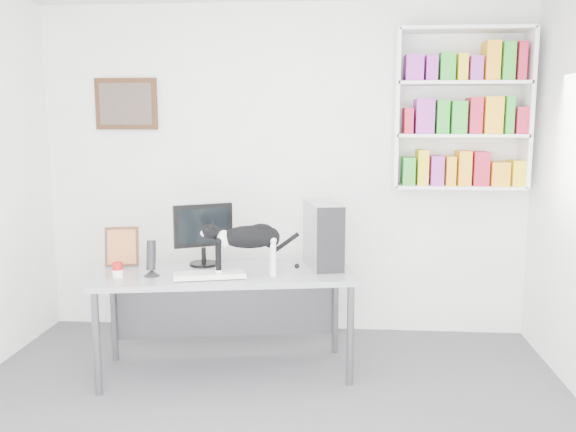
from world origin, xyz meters
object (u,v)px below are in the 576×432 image
(keyboard, at_px, (210,275))
(speaker, at_px, (151,258))
(pc_tower, at_px, (323,235))
(leaning_print, at_px, (122,246))
(desk, at_px, (226,322))
(cat, at_px, (248,250))
(bookshelf, at_px, (461,109))
(soup_can, at_px, (118,270))
(monitor, at_px, (203,234))

(keyboard, distance_m, speaker, 0.41)
(pc_tower, bearing_deg, leaning_print, 169.95)
(desk, relative_size, cat, 2.98)
(speaker, height_order, cat, cat)
(bookshelf, height_order, leaning_print, bookshelf)
(soup_can, bearing_deg, speaker, 14.20)
(bookshelf, relative_size, pc_tower, 2.67)
(pc_tower, distance_m, cat, 0.60)
(keyboard, bearing_deg, pc_tower, 13.12)
(monitor, height_order, keyboard, monitor)
(cat, bearing_deg, speaker, 170.99)
(desk, bearing_deg, monitor, 127.56)
(pc_tower, xyz_separation_m, leaning_print, (-1.44, -0.10, -0.09))
(monitor, height_order, cat, monitor)
(desk, xyz_separation_m, pc_tower, (0.67, 0.21, 0.60))
(leaning_print, bearing_deg, soup_can, -88.21)
(monitor, bearing_deg, leaning_print, 158.50)
(desk, distance_m, soup_can, 0.83)
(leaning_print, height_order, cat, cat)
(speaker, relative_size, soup_can, 2.50)
(leaning_print, xyz_separation_m, soup_can, (0.08, -0.32, -0.10))
(desk, relative_size, monitor, 3.84)
(keyboard, relative_size, soup_can, 4.65)
(pc_tower, xyz_separation_m, cat, (-0.50, -0.32, -0.05))
(bookshelf, height_order, pc_tower, bookshelf)
(monitor, bearing_deg, pc_tower, -25.37)
(keyboard, xyz_separation_m, cat, (0.25, 0.06, 0.16))
(speaker, bearing_deg, desk, 21.93)
(bookshelf, height_order, cat, bookshelf)
(keyboard, distance_m, leaning_print, 0.76)
(pc_tower, xyz_separation_m, soup_can, (-1.36, -0.42, -0.18))
(monitor, xyz_separation_m, leaning_print, (-0.58, -0.06, -0.08))
(bookshelf, distance_m, monitor, 2.20)
(cat, bearing_deg, leaning_print, 153.72)
(pc_tower, relative_size, speaker, 1.83)
(desk, distance_m, keyboard, 0.43)
(desk, xyz_separation_m, cat, (0.18, -0.12, 0.55))
(leaning_print, bearing_deg, desk, -20.66)
(speaker, bearing_deg, leaning_print, 141.00)
(pc_tower, bearing_deg, desk, -176.75)
(monitor, distance_m, pc_tower, 0.86)
(desk, relative_size, soup_can, 17.26)
(monitor, height_order, speaker, monitor)
(keyboard, height_order, speaker, speaker)
(monitor, relative_size, keyboard, 0.97)
(speaker, relative_size, leaning_print, 0.87)
(bookshelf, distance_m, speaker, 2.60)
(desk, bearing_deg, soup_can, -172.58)
(monitor, height_order, soup_can, monitor)
(desk, relative_size, leaning_print, 6.00)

